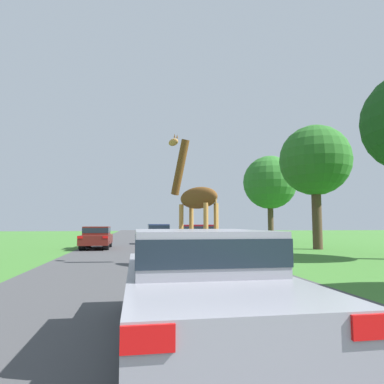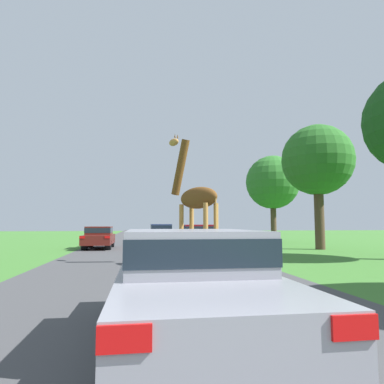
{
  "view_description": "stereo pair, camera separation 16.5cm",
  "coord_description": "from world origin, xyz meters",
  "px_view_note": "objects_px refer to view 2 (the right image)",
  "views": [
    {
      "loc": [
        -0.65,
        0.85,
        1.55
      ],
      "look_at": [
        1.41,
        13.21,
        2.72
      ],
      "focal_mm": 32.0,
      "sensor_mm": 36.0,
      "label": 1
    },
    {
      "loc": [
        -0.49,
        0.82,
        1.55
      ],
      "look_at": [
        1.41,
        13.21,
        2.72
      ],
      "focal_mm": 32.0,
      "sensor_mm": 36.0,
      "label": 2
    }
  ],
  "objects_px": {
    "giraffe_near_road": "(195,199)",
    "car_queue_right": "(99,237)",
    "car_queue_left": "(198,237)",
    "car_lead_maroon": "(190,282)",
    "tree_left_edge": "(317,161)",
    "tree_right_cluster": "(273,183)",
    "car_far_ahead": "(161,233)"
  },
  "relations": [
    {
      "from": "giraffe_near_road",
      "to": "car_queue_right",
      "type": "xyz_separation_m",
      "value": [
        -4.57,
        10.02,
        -1.74
      ]
    },
    {
      "from": "car_queue_left",
      "to": "car_lead_maroon",
      "type": "bearing_deg",
      "value": -100.18
    },
    {
      "from": "tree_left_edge",
      "to": "tree_right_cluster",
      "type": "distance_m",
      "value": 8.49
    },
    {
      "from": "car_lead_maroon",
      "to": "car_queue_left",
      "type": "bearing_deg",
      "value": 79.82
    },
    {
      "from": "car_queue_right",
      "to": "tree_left_edge",
      "type": "distance_m",
      "value": 14.63
    },
    {
      "from": "giraffe_near_road",
      "to": "car_queue_right",
      "type": "distance_m",
      "value": 11.15
    },
    {
      "from": "tree_right_cluster",
      "to": "car_lead_maroon",
      "type": "bearing_deg",
      "value": -114.45
    },
    {
      "from": "car_queue_right",
      "to": "tree_right_cluster",
      "type": "bearing_deg",
      "value": 21.92
    },
    {
      "from": "car_lead_maroon",
      "to": "car_queue_left",
      "type": "xyz_separation_m",
      "value": [
        2.7,
        15.02,
        -0.0
      ]
    },
    {
      "from": "car_queue_right",
      "to": "tree_left_edge",
      "type": "relative_size",
      "value": 0.55
    },
    {
      "from": "tree_left_edge",
      "to": "tree_right_cluster",
      "type": "bearing_deg",
      "value": 86.94
    },
    {
      "from": "car_queue_left",
      "to": "tree_left_edge",
      "type": "xyz_separation_m",
      "value": [
        7.64,
        0.23,
        4.71
      ]
    },
    {
      "from": "giraffe_near_road",
      "to": "tree_right_cluster",
      "type": "relative_size",
      "value": 0.69
    },
    {
      "from": "car_queue_right",
      "to": "car_far_ahead",
      "type": "bearing_deg",
      "value": 46.33
    },
    {
      "from": "car_far_ahead",
      "to": "tree_left_edge",
      "type": "distance_m",
      "value": 12.71
    },
    {
      "from": "giraffe_near_road",
      "to": "car_queue_left",
      "type": "distance_m",
      "value": 7.27
    },
    {
      "from": "tree_right_cluster",
      "to": "car_far_ahead",
      "type": "bearing_deg",
      "value": -172.83
    },
    {
      "from": "car_queue_left",
      "to": "tree_left_edge",
      "type": "distance_m",
      "value": 8.98
    },
    {
      "from": "giraffe_near_road",
      "to": "car_queue_left",
      "type": "bearing_deg",
      "value": 48.29
    },
    {
      "from": "car_queue_right",
      "to": "car_queue_left",
      "type": "relative_size",
      "value": 0.93
    },
    {
      "from": "car_far_ahead",
      "to": "tree_right_cluster",
      "type": "relative_size",
      "value": 0.59
    },
    {
      "from": "car_far_ahead",
      "to": "tree_left_edge",
      "type": "bearing_deg",
      "value": -37.79
    },
    {
      "from": "car_queue_left",
      "to": "giraffe_near_road",
      "type": "bearing_deg",
      "value": -100.87
    },
    {
      "from": "car_queue_right",
      "to": "car_far_ahead",
      "type": "height_order",
      "value": "car_far_ahead"
    },
    {
      "from": "car_lead_maroon",
      "to": "car_queue_right",
      "type": "height_order",
      "value": "car_lead_maroon"
    },
    {
      "from": "car_queue_left",
      "to": "car_far_ahead",
      "type": "relative_size",
      "value": 1.04
    },
    {
      "from": "car_lead_maroon",
      "to": "car_far_ahead",
      "type": "distance_m",
      "value": 22.51
    },
    {
      "from": "giraffe_near_road",
      "to": "car_lead_maroon",
      "type": "height_order",
      "value": "giraffe_near_road"
    },
    {
      "from": "car_queue_right",
      "to": "tree_left_edge",
      "type": "height_order",
      "value": "tree_left_edge"
    },
    {
      "from": "car_lead_maroon",
      "to": "tree_right_cluster",
      "type": "xyz_separation_m",
      "value": [
        10.79,
        23.72,
        4.37
      ]
    },
    {
      "from": "car_lead_maroon",
      "to": "car_queue_left",
      "type": "distance_m",
      "value": 15.26
    },
    {
      "from": "car_queue_right",
      "to": "car_far_ahead",
      "type": "distance_m",
      "value": 6.08
    }
  ]
}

